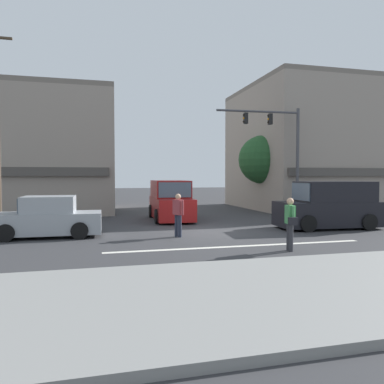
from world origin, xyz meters
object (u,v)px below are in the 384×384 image
(traffic_light_mast, at_px, (282,144))
(sedan_crossing_center, at_px, (47,219))
(pedestrian_foreground_with_bag, at_px, (290,221))
(van_crossing_leftbound, at_px, (171,201))
(utility_pole_far_right, at_px, (287,152))
(pedestrian_mid_crossing, at_px, (178,212))
(van_crossing_rightbound, at_px, (330,206))
(street_tree, at_px, (263,160))

(traffic_light_mast, relative_size, sedan_crossing_center, 1.50)
(pedestrian_foreground_with_bag, bearing_deg, sedan_crossing_center, 148.10)
(sedan_crossing_center, xyz_separation_m, pedestrian_foreground_with_bag, (7.72, -4.80, 0.24))
(van_crossing_leftbound, bearing_deg, utility_pole_far_right, 26.70)
(pedestrian_foreground_with_bag, bearing_deg, pedestrian_mid_crossing, 128.46)
(pedestrian_foreground_with_bag, bearing_deg, van_crossing_leftbound, 102.10)
(traffic_light_mast, xyz_separation_m, pedestrian_mid_crossing, (-7.15, -5.27, -3.23))
(utility_pole_far_right, xyz_separation_m, pedestrian_foreground_with_bag, (-7.58, -14.08, -3.18))
(van_crossing_rightbound, relative_size, pedestrian_foreground_with_bag, 2.82)
(traffic_light_mast, relative_size, van_crossing_rightbound, 1.32)
(pedestrian_foreground_with_bag, relative_size, pedestrian_mid_crossing, 1.00)
(traffic_light_mast, bearing_deg, pedestrian_foreground_with_bag, -116.18)
(traffic_light_mast, xyz_separation_m, pedestrian_foreground_with_bag, (-4.33, -8.81, -3.22))
(traffic_light_mast, height_order, sedan_crossing_center, traffic_light_mast)
(traffic_light_mast, distance_m, van_crossing_leftbound, 7.08)
(sedan_crossing_center, height_order, van_crossing_rightbound, van_crossing_rightbound)
(sedan_crossing_center, relative_size, pedestrian_mid_crossing, 2.48)
(street_tree, distance_m, van_crossing_leftbound, 8.09)
(street_tree, height_order, sedan_crossing_center, street_tree)
(street_tree, xyz_separation_m, van_crossing_leftbound, (-6.94, -3.36, -2.44))
(traffic_light_mast, height_order, pedestrian_mid_crossing, traffic_light_mast)
(utility_pole_far_right, relative_size, pedestrian_mid_crossing, 4.77)
(street_tree, xyz_separation_m, van_crossing_rightbound, (-0.64, -8.42, -2.44))
(street_tree, bearing_deg, sedan_crossing_center, -148.29)
(van_crossing_leftbound, bearing_deg, traffic_light_mast, -4.11)
(utility_pole_far_right, xyz_separation_m, van_crossing_leftbound, (-9.57, -4.81, -3.13))
(utility_pole_far_right, bearing_deg, van_crossing_leftbound, -153.30)
(street_tree, bearing_deg, van_crossing_leftbound, -154.14)
(sedan_crossing_center, distance_m, pedestrian_foreground_with_bag, 9.09)
(utility_pole_far_right, bearing_deg, pedestrian_mid_crossing, -134.62)
(traffic_light_mast, bearing_deg, utility_pole_far_right, 58.35)
(street_tree, height_order, van_crossing_rightbound, street_tree)
(sedan_crossing_center, height_order, pedestrian_foreground_with_bag, pedestrian_foreground_with_bag)
(van_crossing_rightbound, bearing_deg, van_crossing_leftbound, 141.30)
(street_tree, distance_m, pedestrian_mid_crossing, 12.21)
(utility_pole_far_right, height_order, traffic_light_mast, utility_pole_far_right)
(utility_pole_far_right, distance_m, van_crossing_leftbound, 11.16)
(van_crossing_rightbound, xyz_separation_m, pedestrian_foreground_with_bag, (-4.32, -4.21, -0.05))
(sedan_crossing_center, xyz_separation_m, van_crossing_rightbound, (12.04, -0.59, 0.29))
(utility_pole_far_right, xyz_separation_m, van_crossing_rightbound, (-3.26, -9.86, -3.13))
(street_tree, relative_size, traffic_light_mast, 0.82)
(traffic_light_mast, bearing_deg, van_crossing_leftbound, 175.89)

